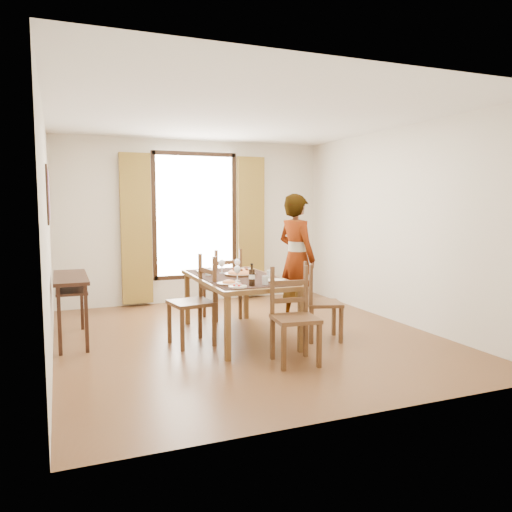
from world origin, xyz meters
name	(u,v)px	position (x,y,z in m)	size (l,w,h in m)	color
ground	(247,337)	(0.00, 0.00, 0.00)	(5.00, 5.00, 0.00)	#53321A
room_shell	(243,213)	(0.00, 0.13, 1.54)	(4.60, 5.10, 2.74)	beige
console_table	(71,285)	(-2.03, 0.60, 0.68)	(0.38, 1.20, 0.80)	black
dining_table	(238,282)	(-0.09, 0.06, 0.69)	(0.98, 1.86, 0.76)	brown
chair_west	(194,303)	(-0.69, -0.06, 0.49)	(0.53, 0.53, 1.05)	#57361D
chair_north	(223,286)	(0.03, 1.06, 0.47)	(0.52, 0.52, 1.02)	#57361D
chair_south	(294,319)	(0.10, -1.11, 0.46)	(0.49, 0.49, 1.00)	#57361D
chair_east	(320,304)	(0.78, -0.44, 0.44)	(0.52, 0.52, 0.95)	#57361D
man	(296,258)	(0.94, 0.54, 0.90)	(0.60, 0.75, 1.79)	#979B9F
plate_sw	(229,282)	(-0.39, -0.46, 0.78)	(0.27, 0.27, 0.05)	silver
plate_se	(274,279)	(0.17, -0.45, 0.78)	(0.27, 0.27, 0.05)	silver
plate_nw	(206,270)	(-0.34, 0.62, 0.78)	(0.27, 0.27, 0.05)	silver
plate_ne	(243,268)	(0.17, 0.60, 0.78)	(0.27, 0.27, 0.05)	silver
pasta_platter	(240,271)	(-0.03, 0.17, 0.81)	(0.40, 0.40, 0.10)	#BD3618
caprese_plate	(238,285)	(-0.36, -0.68, 0.78)	(0.20, 0.20, 0.04)	silver
wine_glass_a	(237,273)	(-0.22, -0.26, 0.85)	(0.08, 0.08, 0.18)	white
wine_glass_b	(237,265)	(0.02, 0.43, 0.85)	(0.08, 0.08, 0.18)	white
wine_glass_c	(222,266)	(-0.19, 0.40, 0.85)	(0.08, 0.08, 0.18)	white
tumbler_a	(270,274)	(0.21, -0.22, 0.81)	(0.07, 0.07, 0.10)	silver
tumbler_b	(208,271)	(-0.40, 0.32, 0.81)	(0.07, 0.07, 0.10)	silver
tumbler_c	(265,280)	(-0.02, -0.63, 0.81)	(0.07, 0.07, 0.10)	silver
wine_bottle	(252,275)	(-0.18, -0.63, 0.88)	(0.07, 0.07, 0.25)	black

